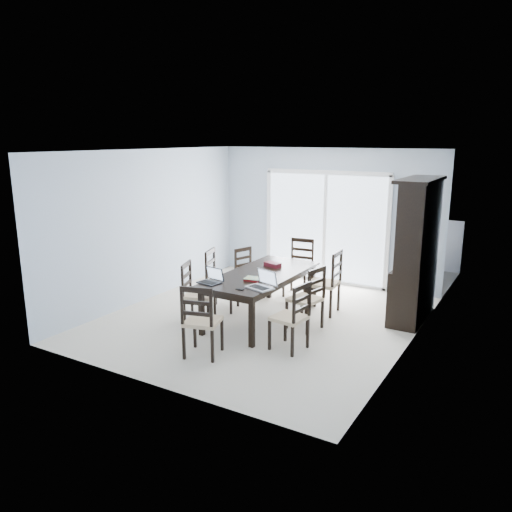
% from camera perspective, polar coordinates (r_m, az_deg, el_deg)
% --- Properties ---
extents(floor, '(5.00, 5.00, 0.00)m').
position_cam_1_polar(floor, '(7.92, 0.64, -7.20)').
color(floor, beige).
rests_on(floor, ground).
extents(ceiling, '(5.00, 5.00, 0.00)m').
position_cam_1_polar(ceiling, '(7.42, 0.69, 11.95)').
color(ceiling, white).
rests_on(ceiling, back_wall).
extents(back_wall, '(4.50, 0.02, 2.60)m').
position_cam_1_polar(back_wall, '(9.78, 7.99, 4.53)').
color(back_wall, '#A6B5C6').
rests_on(back_wall, floor).
extents(wall_left, '(0.02, 5.00, 2.60)m').
position_cam_1_polar(wall_left, '(8.88, -12.06, 3.46)').
color(wall_left, '#A6B5C6').
rests_on(wall_left, floor).
extents(wall_right, '(0.02, 5.00, 2.60)m').
position_cam_1_polar(wall_right, '(6.76, 17.45, 0.05)').
color(wall_right, '#A6B5C6').
rests_on(wall_right, floor).
extents(balcony, '(4.50, 2.00, 0.10)m').
position_cam_1_polar(balcony, '(10.97, 9.78, -1.78)').
color(balcony, gray).
rests_on(balcony, ground).
extents(railing, '(4.50, 0.06, 1.10)m').
position_cam_1_polar(railing, '(11.75, 11.63, 2.16)').
color(railing, '#99999E').
rests_on(railing, balcony).
extents(dining_table, '(1.00, 2.20, 0.75)m').
position_cam_1_polar(dining_table, '(7.71, 0.65, -2.52)').
color(dining_table, black).
rests_on(dining_table, floor).
extents(china_hutch, '(0.50, 1.38, 2.20)m').
position_cam_1_polar(china_hutch, '(8.05, 17.84, 0.43)').
color(china_hutch, black).
rests_on(china_hutch, floor).
extents(sliding_door, '(2.52, 0.05, 2.18)m').
position_cam_1_polar(sliding_door, '(9.79, 7.90, 3.28)').
color(sliding_door, silver).
rests_on(sliding_door, floor).
extents(chair_left_near, '(0.54, 0.53, 1.09)m').
position_cam_1_polar(chair_left_near, '(7.67, -7.17, -3.46)').
color(chair_left_near, black).
rests_on(chair_left_near, floor).
extents(chair_left_mid, '(0.55, 0.54, 1.16)m').
position_cam_1_polar(chair_left_mid, '(8.22, -4.47, -1.97)').
color(chair_left_mid, black).
rests_on(chair_left_mid, floor).
extents(chair_left_far, '(0.49, 0.49, 1.02)m').
position_cam_1_polar(chair_left_far, '(8.83, -1.07, -1.34)').
color(chair_left_far, black).
rests_on(chair_left_far, floor).
extents(chair_right_near, '(0.47, 0.46, 1.09)m').
position_cam_1_polar(chair_right_near, '(6.63, 4.48, -6.15)').
color(chair_right_near, black).
rests_on(chair_right_near, floor).
extents(chair_right_mid, '(0.50, 0.49, 1.12)m').
position_cam_1_polar(chair_right_mid, '(7.34, 6.24, -4.09)').
color(chair_right_mid, black).
rests_on(chair_right_mid, floor).
extents(chair_right_far, '(0.49, 0.48, 1.21)m').
position_cam_1_polar(chair_right_far, '(8.06, 8.41, -2.21)').
color(chair_right_far, black).
rests_on(chair_right_far, floor).
extents(chair_end_near, '(0.53, 0.54, 1.14)m').
position_cam_1_polar(chair_end_near, '(6.42, -6.43, -6.57)').
color(chair_end_near, black).
rests_on(chair_end_near, floor).
extents(chair_end_far, '(0.48, 0.49, 1.17)m').
position_cam_1_polar(chair_end_far, '(9.03, 5.08, -0.54)').
color(chair_end_far, black).
rests_on(chair_end_far, floor).
extents(laptop_dark, '(0.34, 0.26, 0.21)m').
position_cam_1_polar(laptop_dark, '(7.18, -5.40, -2.72)').
color(laptop_dark, black).
rests_on(laptop_dark, dining_table).
extents(laptop_silver, '(0.42, 0.34, 0.25)m').
position_cam_1_polar(laptop_silver, '(6.90, 0.42, -3.25)').
color(laptop_silver, '#B0B0B2').
rests_on(laptop_silver, dining_table).
extents(book_stack, '(0.28, 0.23, 0.04)m').
position_cam_1_polar(book_stack, '(7.29, -0.31, -2.65)').
color(book_stack, maroon).
rests_on(book_stack, dining_table).
extents(cell_phone, '(0.12, 0.06, 0.01)m').
position_cam_1_polar(cell_phone, '(6.87, -1.86, -3.82)').
color(cell_phone, black).
rests_on(cell_phone, dining_table).
extents(game_box, '(0.30, 0.20, 0.07)m').
position_cam_1_polar(game_box, '(8.06, 1.91, -0.99)').
color(game_box, '#4A0E15').
rests_on(game_box, dining_table).
extents(hot_tub, '(1.96, 1.80, 0.90)m').
position_cam_1_polar(hot_tub, '(11.29, 5.27, 1.43)').
color(hot_tub, brown).
rests_on(hot_tub, balcony).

